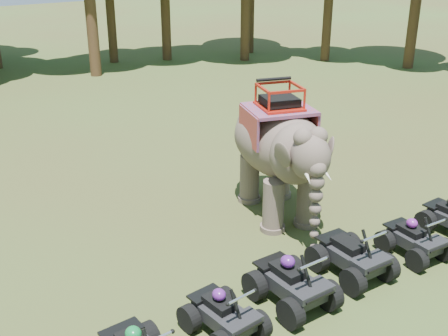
# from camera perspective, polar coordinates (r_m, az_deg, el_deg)

# --- Properties ---
(ground) EXTENTS (110.00, 110.00, 0.00)m
(ground) POSITION_cam_1_polar(r_m,az_deg,el_deg) (13.61, 2.86, -9.04)
(ground) COLOR #47381E
(ground) RESTS_ON ground
(elephant) EXTENTS (3.09, 4.72, 3.66)m
(elephant) POSITION_cam_1_polar(r_m,az_deg,el_deg) (14.97, 5.58, 1.77)
(elephant) COLOR brown
(elephant) RESTS_ON ground
(atv_1) EXTENTS (1.29, 1.66, 1.15)m
(atv_1) POSITION_cam_1_polar(r_m,az_deg,el_deg) (10.98, -0.04, -14.09)
(atv_1) COLOR black
(atv_1) RESTS_ON ground
(atv_2) EXTENTS (1.32, 1.79, 1.31)m
(atv_2) POSITION_cam_1_polar(r_m,az_deg,el_deg) (11.80, 6.94, -10.88)
(atv_2) COLOR black
(atv_2) RESTS_ON ground
(atv_3) EXTENTS (1.30, 1.77, 1.30)m
(atv_3) POSITION_cam_1_polar(r_m,az_deg,el_deg) (12.95, 12.92, -8.09)
(atv_3) COLOR black
(atv_3) RESTS_ON ground
(atv_4) EXTENTS (1.19, 1.58, 1.14)m
(atv_4) POSITION_cam_1_polar(r_m,az_deg,el_deg) (14.13, 18.85, -6.40)
(atv_4) COLOR black
(atv_4) RESTS_ON ground
(tree_28) EXTENTS (5.06, 5.06, 7.23)m
(tree_28) POSITION_cam_1_polar(r_m,az_deg,el_deg) (34.39, -11.55, 16.41)
(tree_28) COLOR #195114
(tree_28) RESTS_ON ground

